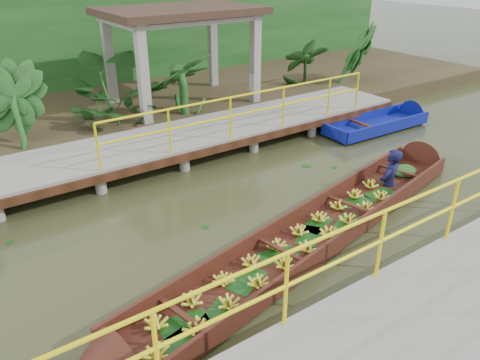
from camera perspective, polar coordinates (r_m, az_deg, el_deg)
ground at (r=8.50m, az=-3.87°, el=-6.62°), size 80.00×80.00×0.00m
land_strip at (r=14.81m, az=-19.31°, el=7.40°), size 30.00×8.00×0.45m
far_dock at (r=11.07m, az=-13.16°, el=3.54°), size 16.00×2.06×1.66m
near_dock at (r=6.59m, az=24.91°, el=-17.31°), size 18.00×2.40×1.73m
pavilion at (r=14.25m, az=-7.28°, el=18.67°), size 4.40×3.00×3.00m
foliage_backdrop at (r=16.79m, az=-22.83°, el=15.20°), size 30.00×0.80×4.00m
vendor_boat at (r=8.59m, az=10.58°, el=-4.98°), size 10.32×3.13×2.07m
moored_blue_boat at (r=14.63m, az=18.62°, el=7.03°), size 3.85×1.13×0.91m
tropical_plants at (r=13.31m, az=-7.72°, el=11.43°), size 14.34×1.34×1.67m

